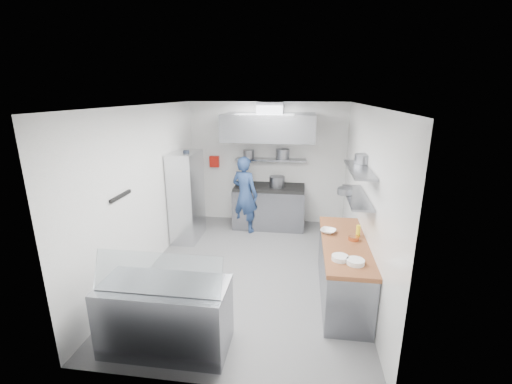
# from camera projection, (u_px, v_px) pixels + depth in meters

# --- Properties ---
(floor) EXTENTS (5.00, 5.00, 0.00)m
(floor) POSITION_uv_depth(u_px,v_px,m) (251.00, 270.00, 6.00)
(floor) COLOR #4E4E50
(floor) RESTS_ON ground
(ceiling) EXTENTS (5.00, 5.00, 0.00)m
(ceiling) POSITION_uv_depth(u_px,v_px,m) (251.00, 106.00, 5.22)
(ceiling) COLOR silver
(ceiling) RESTS_ON wall_back
(wall_back) EXTENTS (3.60, 2.80, 0.02)m
(wall_back) POSITION_uv_depth(u_px,v_px,m) (267.00, 163.00, 7.99)
(wall_back) COLOR white
(wall_back) RESTS_ON floor
(wall_front) EXTENTS (3.60, 2.80, 0.02)m
(wall_front) POSITION_uv_depth(u_px,v_px,m) (211.00, 267.00, 3.24)
(wall_front) COLOR white
(wall_front) RESTS_ON floor
(wall_left) EXTENTS (2.80, 5.00, 0.02)m
(wall_left) POSITION_uv_depth(u_px,v_px,m) (147.00, 189.00, 5.85)
(wall_left) COLOR white
(wall_left) RESTS_ON floor
(wall_right) EXTENTS (2.80, 5.00, 0.02)m
(wall_right) POSITION_uv_depth(u_px,v_px,m) (364.00, 198.00, 5.38)
(wall_right) COLOR white
(wall_right) RESTS_ON floor
(gas_range) EXTENTS (1.60, 0.80, 0.90)m
(gas_range) POSITION_uv_depth(u_px,v_px,m) (269.00, 207.00, 7.86)
(gas_range) COLOR gray
(gas_range) RESTS_ON floor
(cooktop) EXTENTS (1.57, 0.78, 0.06)m
(cooktop) POSITION_uv_depth(u_px,v_px,m) (269.00, 187.00, 7.73)
(cooktop) COLOR black
(cooktop) RESTS_ON gas_range
(stock_pot_left) EXTENTS (0.31, 0.31, 0.20)m
(stock_pot_left) POSITION_uv_depth(u_px,v_px,m) (245.00, 177.00, 8.09)
(stock_pot_left) COLOR slate
(stock_pot_left) RESTS_ON cooktop
(stock_pot_mid) EXTENTS (0.34, 0.34, 0.24)m
(stock_pot_mid) POSITION_uv_depth(u_px,v_px,m) (277.00, 182.00, 7.63)
(stock_pot_mid) COLOR slate
(stock_pot_mid) RESTS_ON cooktop
(over_range_shelf) EXTENTS (1.60, 0.30, 0.04)m
(over_range_shelf) POSITION_uv_depth(u_px,v_px,m) (271.00, 160.00, 7.79)
(over_range_shelf) COLOR gray
(over_range_shelf) RESTS_ON wall_back
(shelf_pot_a) EXTENTS (0.25, 0.25, 0.18)m
(shelf_pot_a) POSITION_uv_depth(u_px,v_px,m) (249.00, 154.00, 7.91)
(shelf_pot_a) COLOR slate
(shelf_pot_a) RESTS_ON over_range_shelf
(shelf_pot_b) EXTENTS (0.31, 0.31, 0.22)m
(shelf_pot_b) POSITION_uv_depth(u_px,v_px,m) (283.00, 154.00, 7.77)
(shelf_pot_b) COLOR slate
(shelf_pot_b) RESTS_ON over_range_shelf
(extractor_hood) EXTENTS (1.90, 1.15, 0.55)m
(extractor_hood) POSITION_uv_depth(u_px,v_px,m) (269.00, 127.00, 7.18)
(extractor_hood) COLOR gray
(extractor_hood) RESTS_ON wall_back
(hood_duct) EXTENTS (0.55, 0.55, 0.24)m
(hood_duct) POSITION_uv_depth(u_px,v_px,m) (271.00, 108.00, 7.29)
(hood_duct) COLOR slate
(hood_duct) RESTS_ON extractor_hood
(red_firebox) EXTENTS (0.22, 0.10, 0.26)m
(red_firebox) POSITION_uv_depth(u_px,v_px,m) (214.00, 162.00, 8.09)
(red_firebox) COLOR #B8170E
(red_firebox) RESTS_ON wall_back
(chef) EXTENTS (0.73, 0.62, 1.69)m
(chef) POSITION_uv_depth(u_px,v_px,m) (245.00, 194.00, 7.48)
(chef) COLOR navy
(chef) RESTS_ON floor
(wire_rack) EXTENTS (0.50, 0.90, 1.85)m
(wire_rack) POSITION_uv_depth(u_px,v_px,m) (187.00, 196.00, 7.07)
(wire_rack) COLOR silver
(wire_rack) RESTS_ON floor
(rack_bin_a) EXTENTS (0.18, 0.22, 0.20)m
(rack_bin_a) POSITION_uv_depth(u_px,v_px,m) (186.00, 203.00, 7.05)
(rack_bin_a) COLOR white
(rack_bin_a) RESTS_ON wire_rack
(rack_bin_b) EXTENTS (0.14, 0.18, 0.16)m
(rack_bin_b) POSITION_uv_depth(u_px,v_px,m) (191.00, 175.00, 7.26)
(rack_bin_b) COLOR yellow
(rack_bin_b) RESTS_ON wire_rack
(rack_jar) EXTENTS (0.12, 0.12, 0.18)m
(rack_jar) POSITION_uv_depth(u_px,v_px,m) (186.00, 155.00, 6.80)
(rack_jar) COLOR black
(rack_jar) RESTS_ON wire_rack
(knife_strip) EXTENTS (0.04, 0.55, 0.05)m
(knife_strip) POSITION_uv_depth(u_px,v_px,m) (121.00, 196.00, 4.95)
(knife_strip) COLOR black
(knife_strip) RESTS_ON wall_left
(prep_counter_base) EXTENTS (0.62, 2.00, 0.84)m
(prep_counter_base) POSITION_uv_depth(u_px,v_px,m) (343.00, 271.00, 5.12)
(prep_counter_base) COLOR gray
(prep_counter_base) RESTS_ON floor
(prep_counter_top) EXTENTS (0.65, 2.04, 0.06)m
(prep_counter_top) POSITION_uv_depth(u_px,v_px,m) (345.00, 244.00, 5.00)
(prep_counter_top) COLOR brown
(prep_counter_top) RESTS_ON prep_counter_base
(plate_stack_a) EXTENTS (0.22, 0.22, 0.06)m
(plate_stack_a) POSITION_uv_depth(u_px,v_px,m) (340.00, 258.00, 4.43)
(plate_stack_a) COLOR white
(plate_stack_a) RESTS_ON prep_counter_top
(plate_stack_b) EXTENTS (0.23, 0.23, 0.06)m
(plate_stack_b) POSITION_uv_depth(u_px,v_px,m) (355.00, 262.00, 4.33)
(plate_stack_b) COLOR white
(plate_stack_b) RESTS_ON prep_counter_top
(copper_pan) EXTENTS (0.15, 0.15, 0.06)m
(copper_pan) POSITION_uv_depth(u_px,v_px,m) (354.00, 238.00, 5.03)
(copper_pan) COLOR #C66937
(copper_pan) RESTS_ON prep_counter_top
(squeeze_bottle) EXTENTS (0.06, 0.06, 0.18)m
(squeeze_bottle) POSITION_uv_depth(u_px,v_px,m) (358.00, 231.00, 5.15)
(squeeze_bottle) COLOR yellow
(squeeze_bottle) RESTS_ON prep_counter_top
(mixing_bowl) EXTENTS (0.29, 0.29, 0.06)m
(mixing_bowl) POSITION_uv_depth(u_px,v_px,m) (328.00, 231.00, 5.30)
(mixing_bowl) COLOR white
(mixing_bowl) RESTS_ON prep_counter_top
(wall_shelf_lower) EXTENTS (0.30, 1.30, 0.04)m
(wall_shelf_lower) POSITION_uv_depth(u_px,v_px,m) (357.00, 197.00, 5.08)
(wall_shelf_lower) COLOR gray
(wall_shelf_lower) RESTS_ON wall_right
(wall_shelf_upper) EXTENTS (0.30, 1.30, 0.04)m
(wall_shelf_upper) POSITION_uv_depth(u_px,v_px,m) (359.00, 169.00, 4.97)
(wall_shelf_upper) COLOR gray
(wall_shelf_upper) RESTS_ON wall_right
(shelf_pot_c) EXTENTS (0.21, 0.21, 0.10)m
(shelf_pot_c) POSITION_uv_depth(u_px,v_px,m) (345.00, 191.00, 5.13)
(shelf_pot_c) COLOR slate
(shelf_pot_c) RESTS_ON wall_shelf_lower
(shelf_pot_d) EXTENTS (0.28, 0.28, 0.14)m
(shelf_pot_d) POSITION_uv_depth(u_px,v_px,m) (364.00, 159.00, 5.28)
(shelf_pot_d) COLOR slate
(shelf_pot_d) RESTS_ON wall_shelf_upper
(display_case) EXTENTS (1.50, 0.70, 0.85)m
(display_case) POSITION_uv_depth(u_px,v_px,m) (166.00, 316.00, 4.08)
(display_case) COLOR gray
(display_case) RESTS_ON floor
(display_glass) EXTENTS (1.47, 0.19, 0.42)m
(display_glass) POSITION_uv_depth(u_px,v_px,m) (157.00, 273.00, 3.79)
(display_glass) COLOR silver
(display_glass) RESTS_ON display_case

